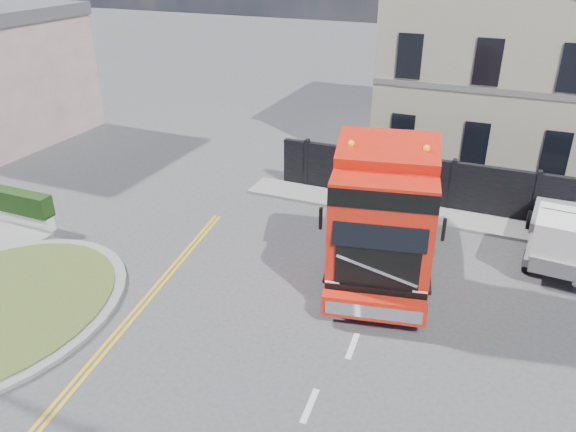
% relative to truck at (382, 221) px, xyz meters
% --- Properties ---
extents(ground, '(120.00, 120.00, 0.00)m').
position_rel_truck_xyz_m(ground, '(-2.71, -3.06, -2.02)').
color(ground, '#424244').
rests_on(ground, ground).
extents(hoarding_fence, '(18.80, 0.25, 2.00)m').
position_rel_truck_xyz_m(hoarding_fence, '(3.84, 5.94, -1.02)').
color(hoarding_fence, black).
rests_on(hoarding_fence, ground).
extents(georgian_building, '(12.30, 10.30, 12.80)m').
position_rel_truck_xyz_m(georgian_building, '(3.29, 13.44, 3.75)').
color(georgian_building, beige).
rests_on(georgian_building, ground).
extents(pavement_far, '(20.00, 1.60, 0.12)m').
position_rel_truck_xyz_m(pavement_far, '(3.29, 5.04, -1.96)').
color(pavement_far, gray).
rests_on(pavement_far, ground).
extents(truck, '(4.21, 7.92, 4.51)m').
position_rel_truck_xyz_m(truck, '(0.00, 0.00, 0.00)').
color(truck, black).
rests_on(truck, ground).
extents(flatbed_pickup, '(2.30, 5.07, 2.06)m').
position_rel_truck_xyz_m(flatbed_pickup, '(5.25, 2.88, -0.91)').
color(flatbed_pickup, slate).
rests_on(flatbed_pickup, ground).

